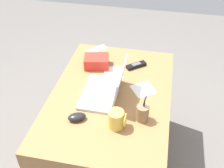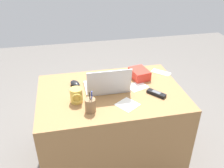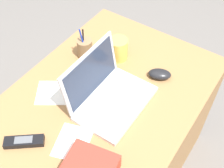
{
  "view_description": "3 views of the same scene",
  "coord_description": "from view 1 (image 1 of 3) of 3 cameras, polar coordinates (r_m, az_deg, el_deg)",
  "views": [
    {
      "loc": [
        1.29,
        0.27,
        1.84
      ],
      "look_at": [
        0.01,
        0.01,
        0.79
      ],
      "focal_mm": 43.88,
      "sensor_mm": 36.0,
      "label": 1
    },
    {
      "loc": [
        0.31,
        1.55,
        1.71
      ],
      "look_at": [
        -0.02,
        -0.03,
        0.76
      ],
      "focal_mm": 38.94,
      "sensor_mm": 36.0,
      "label": 2
    },
    {
      "loc": [
        -0.61,
        -0.48,
        1.7
      ],
      "look_at": [
        0.03,
        -0.04,
        0.81
      ],
      "focal_mm": 47.38,
      "sensor_mm": 36.0,
      "label": 3
    }
  ],
  "objects": [
    {
      "name": "snack_bag",
      "position": [
        1.96,
        -3.23,
        4.7
      ],
      "size": [
        0.16,
        0.19,
        0.08
      ],
      "primitive_type": "cube",
      "rotation": [
        0.0,
        0.0,
        0.19
      ],
      "color": "red",
      "rests_on": "desk"
    },
    {
      "name": "paper_note_right",
      "position": [
        2.17,
        -3.21,
        7.21
      ],
      "size": [
        0.17,
        0.17,
        0.0
      ],
      "primitive_type": "cube",
      "rotation": [
        0.0,
        0.0,
        0.8
      ],
      "color": "white",
      "rests_on": "desk"
    },
    {
      "name": "computer_mouse",
      "position": [
        1.57,
        -7.33,
        -6.83
      ],
      "size": [
        0.1,
        0.12,
        0.04
      ],
      "primitive_type": "ellipsoid",
      "rotation": [
        0.0,
        0.0,
        0.45
      ],
      "color": "black",
      "rests_on": "desk"
    },
    {
      "name": "paper_note_left",
      "position": [
        1.78,
        6.53,
        -1.12
      ],
      "size": [
        0.19,
        0.19,
        0.0
      ],
      "primitive_type": "cube",
      "rotation": [
        0.0,
        0.0,
        0.59
      ],
      "color": "white",
      "rests_on": "desk"
    },
    {
      "name": "desk",
      "position": [
        1.99,
        -0.19,
        -9.76
      ],
      "size": [
        1.11,
        0.75,
        0.71
      ],
      "primitive_type": "cube",
      "color": "#9E7042",
      "rests_on": "ground"
    },
    {
      "name": "cordless_phone",
      "position": [
        1.97,
        5.06,
        3.89
      ],
      "size": [
        0.13,
        0.14,
        0.03
      ],
      "color": "black",
      "rests_on": "desk"
    },
    {
      "name": "pen_holder",
      "position": [
        1.55,
        6.38,
        -5.98
      ],
      "size": [
        0.07,
        0.07,
        0.17
      ],
      "color": "olive",
      "rests_on": "desk"
    },
    {
      "name": "coffee_mug_white",
      "position": [
        1.5,
        0.98,
        -7.38
      ],
      "size": [
        0.09,
        0.1,
        0.11
      ],
      "color": "#E0BC4C",
      "rests_on": "desk"
    },
    {
      "name": "paper_note_near_laptop",
      "position": [
        1.91,
        0.23,
        2.4
      ],
      "size": [
        0.18,
        0.17,
        0.0
      ],
      "primitive_type": "cube",
      "rotation": [
        0.0,
        0.0,
        0.33
      ],
      "color": "white",
      "rests_on": "desk"
    },
    {
      "name": "laptop",
      "position": [
        1.7,
        -1.26,
        -1.19
      ],
      "size": [
        0.34,
        0.25,
        0.22
      ],
      "color": "silver",
      "rests_on": "desk"
    },
    {
      "name": "ground_plane",
      "position": [
        2.27,
        -0.17,
        -15.73
      ],
      "size": [
        6.0,
        6.0,
        0.0
      ],
      "primitive_type": "plane",
      "color": "slate"
    }
  ]
}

